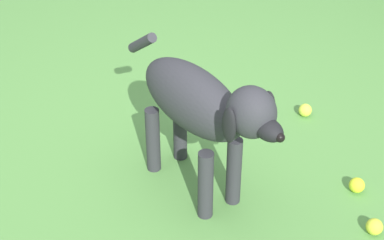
% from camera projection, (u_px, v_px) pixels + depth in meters
% --- Properties ---
extents(ground, '(14.00, 14.00, 0.00)m').
position_uv_depth(ground, '(172.00, 163.00, 2.74)').
color(ground, '#548C42').
extents(dog, '(0.85, 0.52, 0.64)m').
position_uv_depth(dog, '(201.00, 106.00, 2.35)').
color(dog, '#2D2D33').
rests_on(dog, ground).
extents(tennis_ball_0, '(0.07, 0.07, 0.07)m').
position_uv_depth(tennis_ball_0, '(357.00, 185.00, 2.56)').
color(tennis_ball_0, '#D3E42A').
rests_on(tennis_ball_0, ground).
extents(tennis_ball_2, '(0.07, 0.07, 0.07)m').
position_uv_depth(tennis_ball_2, '(374.00, 227.00, 2.35)').
color(tennis_ball_2, '#CDD736').
rests_on(tennis_ball_2, ground).
extents(tennis_ball_3, '(0.07, 0.07, 0.07)m').
position_uv_depth(tennis_ball_3, '(305.00, 110.00, 3.04)').
color(tennis_ball_3, '#CCDE40').
rests_on(tennis_ball_3, ground).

